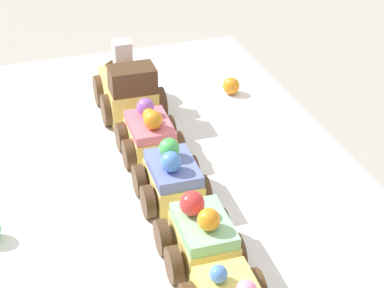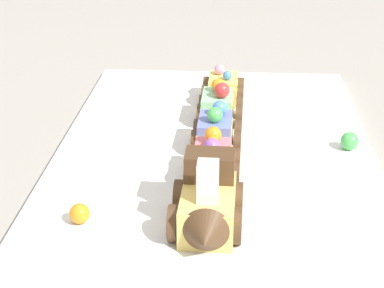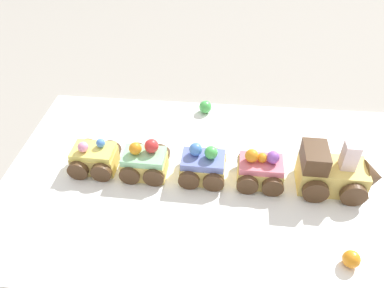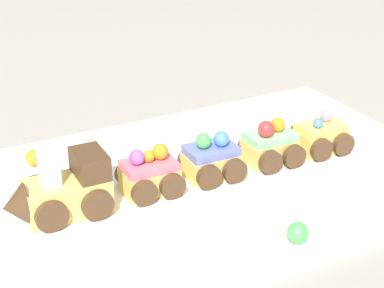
{
  "view_description": "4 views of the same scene",
  "coord_description": "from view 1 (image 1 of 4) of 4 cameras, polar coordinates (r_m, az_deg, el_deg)",
  "views": [
    {
      "loc": [
        -0.52,
        0.14,
        0.39
      ],
      "look_at": [
        -0.04,
        -0.01,
        0.08
      ],
      "focal_mm": 60.0,
      "sensor_mm": 36.0,
      "label": 1
    },
    {
      "loc": [
        0.74,
        0.02,
        0.38
      ],
      "look_at": [
        -0.0,
        -0.03,
        0.03
      ],
      "focal_mm": 60.0,
      "sensor_mm": 36.0,
      "label": 2
    },
    {
      "loc": [
        -0.01,
        -0.42,
        0.43
      ],
      "look_at": [
        -0.05,
        0.01,
        0.07
      ],
      "focal_mm": 35.0,
      "sensor_mm": 36.0,
      "label": 3
    },
    {
      "loc": [
        0.34,
        0.64,
        0.41
      ],
      "look_at": [
        -0.01,
        -0.02,
        0.05
      ],
      "focal_mm": 60.0,
      "sensor_mm": 36.0,
      "label": 4
    }
  ],
  "objects": [
    {
      "name": "ground_plane",
      "position": [
        0.67,
        -2.4,
        -4.2
      ],
      "size": [
        10.0,
        10.0,
        0.0
      ],
      "primitive_type": "plane",
      "color": "gray"
    },
    {
      "name": "display_board",
      "position": [
        0.67,
        -2.41,
        -3.78
      ],
      "size": [
        0.69,
        0.41,
        0.01
      ],
      "primitive_type": "cube",
      "color": "white",
      "rests_on": "ground_plane"
    },
    {
      "name": "cake_train_locomotive",
      "position": [
        0.79,
        -5.75,
        5.01
      ],
      "size": [
        0.12,
        0.08,
        0.08
      ],
      "rotation": [
        0.0,
        0.0,
        -0.02
      ],
      "color": "#EACC66",
      "rests_on": "display_board"
    },
    {
      "name": "cake_car_strawberry",
      "position": [
        0.7,
        -3.81,
        0.68
      ],
      "size": [
        0.07,
        0.07,
        0.06
      ],
      "rotation": [
        0.0,
        0.0,
        -0.02
      ],
      "color": "#EACC66",
      "rests_on": "display_board"
    },
    {
      "name": "cake_car_blueberry",
      "position": [
        0.63,
        -1.9,
        -3.26
      ],
      "size": [
        0.07,
        0.07,
        0.06
      ],
      "rotation": [
        0.0,
        0.0,
        -0.02
      ],
      "color": "#EACC66",
      "rests_on": "display_board"
    },
    {
      "name": "cake_car_mint",
      "position": [
        0.56,
        0.58,
        -8.41
      ],
      "size": [
        0.07,
        0.07,
        0.06
      ],
      "rotation": [
        0.0,
        0.0,
        -0.02
      ],
      "color": "#EACC66",
      "rests_on": "display_board"
    },
    {
      "name": "gumball_orange",
      "position": [
        0.83,
        3.49,
        5.18
      ],
      "size": [
        0.02,
        0.02,
        0.02
      ],
      "primitive_type": "sphere",
      "color": "orange",
      "rests_on": "display_board"
    }
  ]
}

